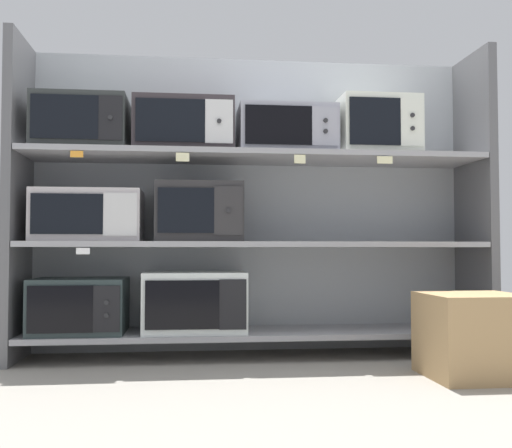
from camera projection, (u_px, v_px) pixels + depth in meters
name	position (u px, v px, depth m)	size (l,w,h in m)	color
ground	(284.00, 403.00, 2.41)	(6.52, 6.00, 0.02)	gray
back_panel	(251.00, 204.00, 3.69)	(2.72, 0.04, 1.74)	#9EA3A8
upright_left	(18.00, 198.00, 3.29)	(0.05, 0.46, 1.74)	#5B5B5E
upright_right	(475.00, 202.00, 3.58)	(0.05, 0.46, 1.74)	#5B5B5E
shelf_0	(256.00, 333.00, 3.40)	(2.52, 0.46, 0.03)	#99999E
microwave_0	(80.00, 306.00, 3.30)	(0.49, 0.43, 0.29)	#273435
microwave_1	(195.00, 302.00, 3.37)	(0.55, 0.41, 0.33)	silver
shelf_1	(256.00, 245.00, 3.43)	(2.52, 0.46, 0.03)	#99999E
microwave_2	(89.00, 216.00, 3.33)	(0.57, 0.37, 0.28)	#BEB6B8
microwave_3	(199.00, 213.00, 3.39)	(0.47, 0.39, 0.32)	#2C2A2C
price_tag_0	(83.00, 251.00, 3.09)	(0.07, 0.00, 0.03)	white
shelf_2	(256.00, 157.00, 3.45)	(2.52, 0.46, 0.03)	#99999E
microwave_4	(82.00, 125.00, 3.35)	(0.49, 0.42, 0.29)	#2E3131
microwave_5	(184.00, 127.00, 3.41)	(0.54, 0.35, 0.29)	#342D31
microwave_6	(286.00, 131.00, 3.47)	(0.54, 0.36, 0.27)	#9899A6
microwave_7	(376.00, 128.00, 3.53)	(0.44, 0.37, 0.33)	silver
price_tag_1	(77.00, 154.00, 3.11)	(0.06, 0.00, 0.03)	orange
price_tag_2	(183.00, 157.00, 3.17)	(0.07, 0.00, 0.05)	beige
price_tag_3	(300.00, 159.00, 3.23)	(0.06, 0.00, 0.05)	beige
price_tag_4	(385.00, 160.00, 3.29)	(0.08, 0.00, 0.04)	beige
shipping_carton	(474.00, 336.00, 2.84)	(0.44, 0.44, 0.39)	tan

